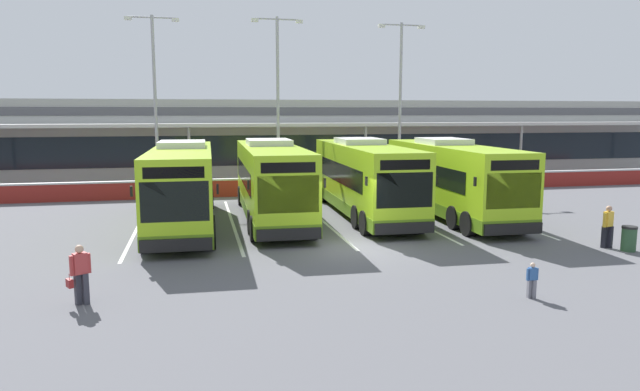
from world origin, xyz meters
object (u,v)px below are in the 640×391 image
Objects in this scene: lamp_post_centre at (278,93)px; pedestrian_child at (532,279)px; coach_bus_left_centre at (271,182)px; lamp_post_east at (400,94)px; coach_bus_leftmost at (183,187)px; pedestrian_in_dark_coat at (608,225)px; coach_bus_centre at (364,179)px; coach_bus_right_centre at (450,180)px; litter_bin at (629,239)px; pedestrian_with_handbag at (80,273)px; lamp_post_west at (155,93)px.

pedestrian_child is at bearing -80.81° from lamp_post_centre.
coach_bus_left_centre is 15.29m from lamp_post_east.
coach_bus_leftmost reaches higher than pedestrian_in_dark_coat.
lamp_post_east is (8.46, 0.62, 0.00)m from lamp_post_centre.
coach_bus_centre is 1.00× the size of coach_bus_right_centre.
coach_bus_leftmost is 1.11× the size of lamp_post_east.
coach_bus_leftmost is 18.81m from lamp_post_east.
lamp_post_east is (14.29, 11.37, 4.50)m from coach_bus_leftmost.
pedestrian_child is (-3.27, -12.36, -1.24)m from coach_bus_right_centre.
litter_bin is (10.31, -18.94, -5.82)m from lamp_post_centre.
coach_bus_leftmost is 17.46m from pedestrian_in_dark_coat.
coach_bus_leftmost is at bearing -167.23° from coach_bus_left_centre.
pedestrian_in_dark_coat is (11.61, -8.53, -0.91)m from coach_bus_left_centre.
pedestrian_in_dark_coat reaches higher than litter_bin.
coach_bus_leftmost is at bearing 154.12° from pedestrian_in_dark_coat.
lamp_post_east reaches higher than pedestrian_with_handbag.
lamp_post_west is (-14.61, 11.66, 4.50)m from coach_bus_right_centre.
pedestrian_child is at bearing -104.82° from coach_bus_right_centre.
lamp_post_centre is (-7.00, 10.70, 4.50)m from coach_bus_right_centre.
pedestrian_child is (5.48, -13.23, -1.24)m from coach_bus_left_centre.
coach_bus_left_centre reaches higher than pedestrian_child.
pedestrian_with_handbag is at bearing -134.68° from coach_bus_centre.
pedestrian_with_handbag is at bearing -173.76° from litter_bin.
lamp_post_west is at bearing 118.51° from coach_bus_left_centre.
lamp_post_centre is at bearing 123.19° from coach_bus_right_centre.
coach_bus_right_centre is 12.15× the size of pedestrian_child.
litter_bin is at bearing -26.89° from coach_bus_leftmost.
lamp_post_east is (10.21, 10.45, 4.50)m from coach_bus_left_centre.
coach_bus_left_centre is at bearing 112.51° from pedestrian_child.
pedestrian_child is at bearing -86.41° from coach_bus_centre.
lamp_post_east reaches higher than pedestrian_child.
coach_bus_centre is 11.19m from pedestrian_in_dark_coat.
litter_bin is at bearing -47.99° from lamp_post_west.
lamp_post_west is at bearing 172.79° from lamp_post_centre.
lamp_post_west is (-1.78, 11.72, 4.50)m from coach_bus_leftmost.
coach_bus_leftmost is at bearing -141.49° from lamp_post_east.
coach_bus_centre is 15.60m from lamp_post_west.
litter_bin is at bearing 32.00° from pedestrian_child.
coach_bus_centre is 7.53× the size of pedestrian_in_dark_coat.
pedestrian_in_dark_coat is at bearing 8.19° from pedestrian_with_handbag.
litter_bin is at bearing -37.06° from coach_bus_left_centre.
lamp_post_west is 27.41m from litter_bin.
coach_bus_centre is 7.53× the size of pedestrian_with_handbag.
coach_bus_left_centre is at bearing 174.33° from coach_bus_right_centre.
pedestrian_with_handbag is at bearing -103.59° from coach_bus_leftmost.
coach_bus_leftmost and coach_bus_right_centre have the same top height.
lamp_post_west reaches higher than litter_bin.
pedestrian_with_handbag is at bearing -111.60° from lamp_post_centre.
coach_bus_right_centre is 18.46m from pedestrian_with_handbag.
coach_bus_left_centre is at bearing -134.35° from lamp_post_east.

